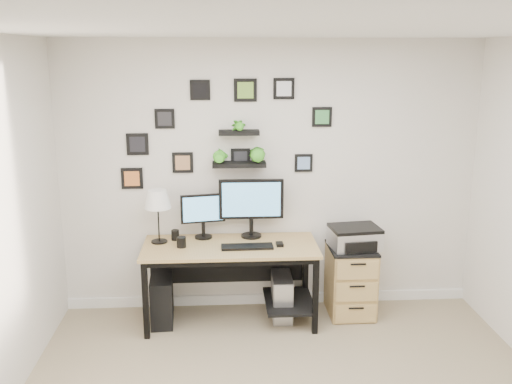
{
  "coord_description": "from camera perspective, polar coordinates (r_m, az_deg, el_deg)",
  "views": [
    {
      "loc": [
        -0.47,
        -3.33,
        2.48
      ],
      "look_at": [
        -0.15,
        1.83,
        1.2
      ],
      "focal_mm": 40.0,
      "sensor_mm": 36.0,
      "label": 1
    }
  ],
  "objects": [
    {
      "name": "monitor_right",
      "position": [
        5.37,
        -0.48,
        -1.12
      ],
      "size": [
        0.61,
        0.2,
        0.57
      ],
      "color": "black",
      "rests_on": "desk"
    },
    {
      "name": "table_lamp",
      "position": [
        5.29,
        -9.81,
        -0.84
      ],
      "size": [
        0.25,
        0.25,
        0.5
      ],
      "color": "black",
      "rests_on": "desk"
    },
    {
      "name": "printer",
      "position": [
        5.47,
        9.85,
        -4.48
      ],
      "size": [
        0.49,
        0.41,
        0.2
      ],
      "color": "silver",
      "rests_on": "file_cabinet"
    },
    {
      "name": "keyboard",
      "position": [
        5.17,
        -0.89,
        -5.49
      ],
      "size": [
        0.47,
        0.16,
        0.02
      ],
      "primitive_type": "cube",
      "rotation": [
        0.0,
        0.0,
        0.02
      ],
      "color": "black",
      "rests_on": "desk"
    },
    {
      "name": "wall_decor",
      "position": [
        5.32,
        -2.19,
        5.15
      ],
      "size": [
        1.99,
        0.18,
        1.03
      ],
      "color": "black",
      "rests_on": "ground"
    },
    {
      "name": "mouse",
      "position": [
        5.23,
        2.38,
        -5.23
      ],
      "size": [
        0.06,
        0.1,
        0.03
      ],
      "primitive_type": "cube",
      "rotation": [
        0.0,
        0.0,
        0.03
      ],
      "color": "black",
      "rests_on": "desk"
    },
    {
      "name": "file_cabinet",
      "position": [
        5.62,
        9.44,
        -8.71
      ],
      "size": [
        0.43,
        0.53,
        0.67
      ],
      "color": "tan",
      "rests_on": "ground"
    },
    {
      "name": "pc_tower_black",
      "position": [
        5.5,
        -9.39,
        -10.52
      ],
      "size": [
        0.23,
        0.46,
        0.45
      ],
      "primitive_type": "cube",
      "rotation": [
        0.0,
        0.0,
        0.06
      ],
      "color": "black",
      "rests_on": "ground"
    },
    {
      "name": "mug",
      "position": [
        5.22,
        -7.48,
        -4.99
      ],
      "size": [
        0.09,
        0.09,
        0.1
      ],
      "primitive_type": "cylinder",
      "color": "black",
      "rests_on": "desk"
    },
    {
      "name": "desk",
      "position": [
        5.33,
        -2.21,
        -6.46
      ],
      "size": [
        1.6,
        0.7,
        0.75
      ],
      "color": "tan",
      "rests_on": "ground"
    },
    {
      "name": "pc_tower_grey",
      "position": [
        5.52,
        2.59,
        -10.4
      ],
      "size": [
        0.2,
        0.42,
        0.42
      ],
      "color": "gray",
      "rests_on": "ground"
    },
    {
      "name": "room",
      "position": [
        5.86,
        1.36,
        -10.59
      ],
      "size": [
        4.0,
        4.0,
        4.0
      ],
      "color": "tan",
      "rests_on": "ground"
    },
    {
      "name": "monitor_left",
      "position": [
        5.39,
        -5.32,
        -2.07
      ],
      "size": [
        0.42,
        0.19,
        0.43
      ],
      "color": "black",
      "rests_on": "desk"
    },
    {
      "name": "pen_cup",
      "position": [
        5.43,
        -8.09,
        -4.28
      ],
      "size": [
        0.07,
        0.07,
        0.1
      ],
      "primitive_type": "cylinder",
      "color": "black",
      "rests_on": "desk"
    }
  ]
}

